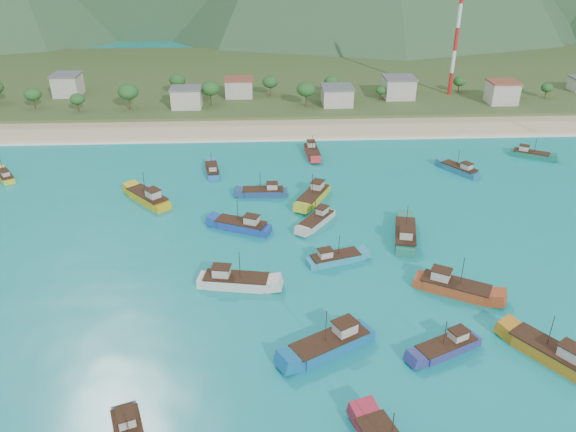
{
  "coord_description": "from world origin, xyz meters",
  "views": [
    {
      "loc": [
        -1.91,
        -77.54,
        52.64
      ],
      "look_at": [
        2.69,
        18.0,
        3.0
      ],
      "focal_mm": 35.0,
      "sensor_mm": 36.0,
      "label": 1
    }
  ],
  "objects_px": {
    "boat_1": "(312,152)",
    "boat_15": "(552,354)",
    "boat_6": "(148,198)",
    "boat_12": "(317,221)",
    "boat_21": "(405,236)",
    "boat_10": "(235,282)",
    "boat_14": "(453,288)",
    "boat_5": "(331,344)",
    "boat_16": "(530,155)",
    "boat_22": "(334,259)",
    "boat_20": "(242,226)",
    "boat_3": "(264,192)",
    "radio_tower": "(458,27)",
    "boat_25": "(460,170)",
    "boat_18": "(212,171)",
    "boat_0": "(447,347)",
    "boat_17": "(5,177)",
    "boat_4": "(314,196)"
  },
  "relations": [
    {
      "from": "boat_25",
      "to": "boat_20",
      "type": "bearing_deg",
      "value": 172.51
    },
    {
      "from": "boat_10",
      "to": "boat_25",
      "type": "distance_m",
      "value": 68.96
    },
    {
      "from": "boat_10",
      "to": "boat_22",
      "type": "bearing_deg",
      "value": 120.16
    },
    {
      "from": "boat_22",
      "to": "boat_25",
      "type": "relative_size",
      "value": 1.03
    },
    {
      "from": "boat_17",
      "to": "boat_3",
      "type": "bearing_deg",
      "value": -45.84
    },
    {
      "from": "radio_tower",
      "to": "boat_25",
      "type": "distance_m",
      "value": 69.49
    },
    {
      "from": "boat_12",
      "to": "boat_14",
      "type": "distance_m",
      "value": 31.38
    },
    {
      "from": "boat_10",
      "to": "boat_14",
      "type": "distance_m",
      "value": 35.36
    },
    {
      "from": "boat_5",
      "to": "boat_18",
      "type": "height_order",
      "value": "boat_5"
    },
    {
      "from": "boat_4",
      "to": "boat_10",
      "type": "height_order",
      "value": "boat_10"
    },
    {
      "from": "boat_3",
      "to": "boat_25",
      "type": "height_order",
      "value": "boat_3"
    },
    {
      "from": "boat_6",
      "to": "boat_25",
      "type": "height_order",
      "value": "boat_6"
    },
    {
      "from": "boat_6",
      "to": "boat_20",
      "type": "xyz_separation_m",
      "value": [
        20.3,
        -13.11,
        -0.12
      ]
    },
    {
      "from": "boat_3",
      "to": "boat_14",
      "type": "bearing_deg",
      "value": -140.54
    },
    {
      "from": "boat_12",
      "to": "boat_21",
      "type": "bearing_deg",
      "value": -168.8
    },
    {
      "from": "boat_6",
      "to": "boat_12",
      "type": "relative_size",
      "value": 1.18
    },
    {
      "from": "boat_0",
      "to": "boat_15",
      "type": "distance_m",
      "value": 13.94
    },
    {
      "from": "boat_15",
      "to": "boat_17",
      "type": "distance_m",
      "value": 119.15
    },
    {
      "from": "boat_18",
      "to": "boat_21",
      "type": "height_order",
      "value": "boat_21"
    },
    {
      "from": "boat_4",
      "to": "boat_6",
      "type": "bearing_deg",
      "value": 26.32
    },
    {
      "from": "boat_5",
      "to": "boat_16",
      "type": "relative_size",
      "value": 1.32
    },
    {
      "from": "boat_0",
      "to": "boat_16",
      "type": "distance_m",
      "value": 83.71
    },
    {
      "from": "boat_1",
      "to": "boat_15",
      "type": "bearing_deg",
      "value": 104.86
    },
    {
      "from": "boat_4",
      "to": "boat_16",
      "type": "distance_m",
      "value": 61.78
    },
    {
      "from": "boat_15",
      "to": "boat_16",
      "type": "relative_size",
      "value": 1.24
    },
    {
      "from": "boat_3",
      "to": "radio_tower",
      "type": "bearing_deg",
      "value": -39.46
    },
    {
      "from": "boat_5",
      "to": "boat_17",
      "type": "relative_size",
      "value": 1.54
    },
    {
      "from": "boat_14",
      "to": "boat_10",
      "type": "bearing_deg",
      "value": -65.99
    },
    {
      "from": "radio_tower",
      "to": "boat_4",
      "type": "height_order",
      "value": "radio_tower"
    },
    {
      "from": "boat_22",
      "to": "boat_20",
      "type": "bearing_deg",
      "value": -144.44
    },
    {
      "from": "boat_14",
      "to": "boat_22",
      "type": "xyz_separation_m",
      "value": [
        -18.0,
        9.99,
        -0.26
      ]
    },
    {
      "from": "boat_20",
      "to": "boat_25",
      "type": "height_order",
      "value": "boat_20"
    },
    {
      "from": "boat_0",
      "to": "boat_25",
      "type": "relative_size",
      "value": 1.05
    },
    {
      "from": "radio_tower",
      "to": "boat_14",
      "type": "distance_m",
      "value": 119.32
    },
    {
      "from": "boat_14",
      "to": "boat_25",
      "type": "xyz_separation_m",
      "value": [
        16.84,
        48.77,
        -0.24
      ]
    },
    {
      "from": "boat_0",
      "to": "boat_17",
      "type": "xyz_separation_m",
      "value": [
        -85.22,
        64.01,
        -0.16
      ]
    },
    {
      "from": "boat_3",
      "to": "boat_25",
      "type": "xyz_separation_m",
      "value": [
        46.92,
        10.6,
        -0.0
      ]
    },
    {
      "from": "boat_18",
      "to": "boat_16",
      "type": "bearing_deg",
      "value": -4.18
    },
    {
      "from": "radio_tower",
      "to": "boat_0",
      "type": "bearing_deg",
      "value": -107.12
    },
    {
      "from": "boat_1",
      "to": "boat_3",
      "type": "height_order",
      "value": "boat_1"
    },
    {
      "from": "boat_1",
      "to": "boat_21",
      "type": "height_order",
      "value": "boat_21"
    },
    {
      "from": "boat_22",
      "to": "boat_6",
      "type": "bearing_deg",
      "value": -141.79
    },
    {
      "from": "boat_1",
      "to": "boat_16",
      "type": "height_order",
      "value": "boat_1"
    },
    {
      "from": "boat_18",
      "to": "boat_3",
      "type": "bearing_deg",
      "value": -55.62
    },
    {
      "from": "boat_18",
      "to": "boat_25",
      "type": "relative_size",
      "value": 0.98
    },
    {
      "from": "boat_10",
      "to": "boat_5",
      "type": "bearing_deg",
      "value": 50.03
    },
    {
      "from": "boat_14",
      "to": "boat_16",
      "type": "bearing_deg",
      "value": 176.29
    },
    {
      "from": "boat_6",
      "to": "boat_21",
      "type": "height_order",
      "value": "boat_21"
    },
    {
      "from": "radio_tower",
      "to": "boat_10",
      "type": "distance_m",
      "value": 130.64
    },
    {
      "from": "boat_6",
      "to": "boat_15",
      "type": "distance_m",
      "value": 81.91
    }
  ]
}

